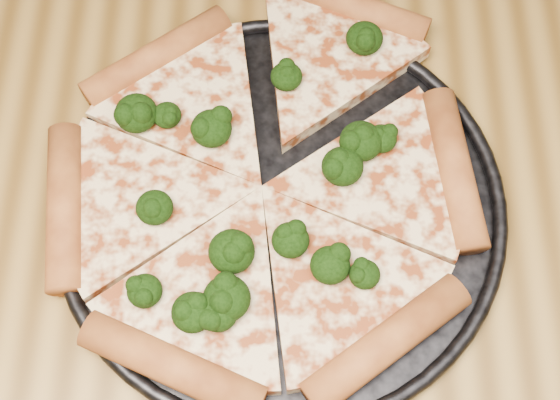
{
  "coord_description": "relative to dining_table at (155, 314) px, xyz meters",
  "views": [
    {
      "loc": [
        0.11,
        -0.2,
        1.31
      ],
      "look_at": [
        0.11,
        0.06,
        0.77
      ],
      "focal_mm": 49.72,
      "sensor_mm": 36.0,
      "label": 1
    }
  ],
  "objects": [
    {
      "name": "pizza_pan",
      "position": [
        0.11,
        0.06,
        0.1
      ],
      "size": [
        0.36,
        0.36,
        0.02
      ],
      "color": "black",
      "rests_on": "dining_table"
    },
    {
      "name": "pizza",
      "position": [
        0.1,
        0.08,
        0.11
      ],
      "size": [
        0.35,
        0.4,
        0.03
      ],
      "rotation": [
        0.0,
        0.0,
        -0.4
      ],
      "color": "#DCBD86",
      "rests_on": "pizza_pan"
    },
    {
      "name": "broccoli_florets",
      "position": [
        0.09,
        0.06,
        0.12
      ],
      "size": [
        0.23,
        0.27,
        0.03
      ],
      "color": "black",
      "rests_on": "pizza"
    },
    {
      "name": "dining_table",
      "position": [
        0.0,
        0.0,
        0.0
      ],
      "size": [
        1.2,
        0.9,
        0.75
      ],
      "color": "olive",
      "rests_on": "ground"
    }
  ]
}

